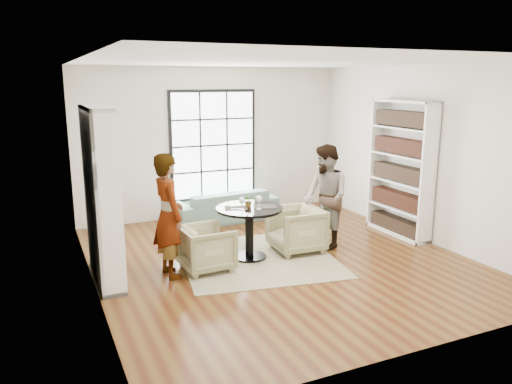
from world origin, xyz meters
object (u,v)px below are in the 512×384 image
armchair_right (296,229)px  flower_centerpiece (249,201)px  pedestal_table (249,222)px  sofa (224,205)px  armchair_left (207,248)px  person_right (326,197)px  person_left (168,216)px  wine_glass_right (259,199)px  wine_glass_left (242,201)px

armchair_right → flower_centerpiece: flower_centerpiece is taller
pedestal_table → sofa: pedestal_table is taller
pedestal_table → flower_centerpiece: (0.01, 0.04, 0.32)m
sofa → armchair_right: size_ratio=2.61×
armchair_left → armchair_right: armchair_right is taller
flower_centerpiece → armchair_left: bearing=-163.9°
pedestal_table → person_right: person_right is taller
person_left → person_right: bearing=-92.0°
pedestal_table → armchair_left: 0.83m
person_left → pedestal_table: bearing=-87.9°
pedestal_table → person_left: bearing=-172.1°
pedestal_table → wine_glass_right: bearing=-62.6°
armchair_left → pedestal_table: bearing=-79.8°
pedestal_table → sofa: bearing=79.2°
pedestal_table → person_left: person_left is taller
wine_glass_right → armchair_right: bearing=12.1°
sofa → person_right: bearing=107.8°
armchair_right → person_left: 2.21m
wine_glass_left → wine_glass_right: (0.25, -0.07, 0.01)m
person_left → flower_centerpiece: 1.34m
armchair_right → wine_glass_right: bearing=-75.3°
sofa → armchair_right: 2.24m
sofa → flower_centerpiece: 2.28m
person_right → wine_glass_right: size_ratio=8.03×
person_left → flower_centerpiece: (1.32, 0.22, 0.03)m
pedestal_table → flower_centerpiece: size_ratio=5.33×
wine_glass_left → wine_glass_right: wine_glass_right is taller
wine_glass_right → person_right: bearing=7.0°
wine_glass_left → armchair_right: bearing=5.2°
sofa → armchair_left: bearing=57.8°
armchair_right → person_right: bearing=92.7°
armchair_left → wine_glass_right: 1.07m
armchair_left → person_right: (2.14, 0.18, 0.53)m
wine_glass_right → person_left: bearing=-179.3°
armchair_left → flower_centerpiece: 0.99m
person_right → pedestal_table: bearing=-87.0°
armchair_right → person_right: (0.55, 0.00, 0.49)m
armchair_left → flower_centerpiece: bearing=-77.1°
person_right → armchair_left: bearing=-82.0°
pedestal_table → sofa: 2.25m
person_right → wine_glass_right: person_right is taller
armchair_left → armchair_right: bearing=-86.9°
person_left → person_right: person_left is taller
pedestal_table → wine_glass_left: bearing=-149.4°
wine_glass_left → wine_glass_right: 0.26m
wine_glass_left → flower_centerpiece: size_ratio=1.02×
sofa → flower_centerpiece: flower_centerpiece is taller
wine_glass_right → wine_glass_left: bearing=164.4°
sofa → wine_glass_right: size_ratio=9.77×
person_left → flower_centerpiece: bearing=-86.2°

